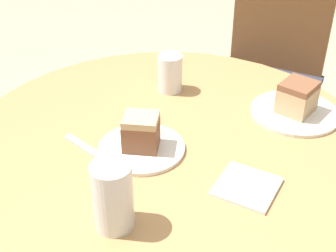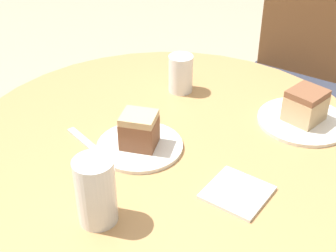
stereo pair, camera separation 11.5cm
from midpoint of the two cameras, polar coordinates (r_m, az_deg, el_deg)
name	(u,v)px [view 2 (the right image)]	position (r m, az deg, el deg)	size (l,w,h in m)	color
table	(168,197)	(1.30, 2.58, -8.72)	(1.06, 1.06, 0.71)	tan
chair	(292,76)	(1.99, 16.56, 5.82)	(0.49, 0.47, 0.98)	brown
plate_near	(140,146)	(1.14, -0.57, -2.56)	(0.21, 0.21, 0.01)	silver
plate_far	(303,121)	(1.30, 18.56, 0.53)	(0.24, 0.24, 0.01)	silver
cake_slice_near	(139,130)	(1.11, -0.59, -0.58)	(0.11, 0.11, 0.09)	brown
cake_slice_far	(306,105)	(1.28, 18.93, 2.32)	(0.09, 0.10, 0.09)	tan
glass_lemonade	(181,75)	(1.37, 3.98, 6.10)	(0.07, 0.07, 0.11)	beige
glass_water	(96,195)	(0.92, -5.18, -8.50)	(0.08, 0.08, 0.15)	silver
napkin_stack	(237,192)	(1.03, 11.65, -8.07)	(0.14, 0.14, 0.01)	white
fork	(88,144)	(1.16, -6.99, -2.23)	(0.17, 0.04, 0.00)	silver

